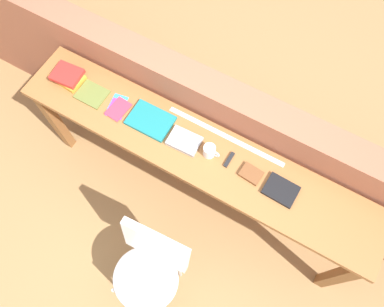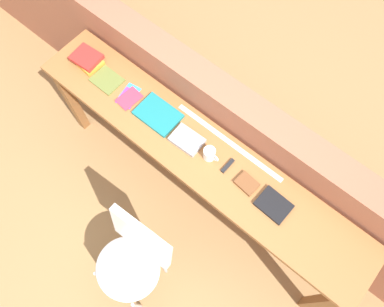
{
  "view_description": "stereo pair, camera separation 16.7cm",
  "coord_description": "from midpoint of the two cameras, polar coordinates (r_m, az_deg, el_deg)",
  "views": [
    {
      "loc": [
        0.46,
        -0.56,
        3.04
      ],
      "look_at": [
        0.0,
        0.25,
        0.9
      ],
      "focal_mm": 35.0,
      "sensor_mm": 36.0,
      "label": 1
    },
    {
      "loc": [
        0.6,
        -0.46,
        3.04
      ],
      "look_at": [
        0.0,
        0.25,
        0.9
      ],
      "focal_mm": 35.0,
      "sensor_mm": 36.0,
      "label": 2
    }
  ],
  "objects": [
    {
      "name": "ground_plane",
      "position": [
        3.13,
        -3.86,
        -10.39
      ],
      "size": [
        40.0,
        40.0,
        0.0
      ],
      "primitive_type": "plane",
      "color": "#9E7547"
    },
    {
      "name": "brick_wall_back",
      "position": [
        2.79,
        2.26,
        3.42
      ],
      "size": [
        6.0,
        0.2,
        1.11
      ],
      "primitive_type": "cube",
      "color": "#9E5B42",
      "rests_on": "ground"
    },
    {
      "name": "sideboard",
      "position": [
        2.5,
        -1.34,
        -0.7
      ],
      "size": [
        2.5,
        0.44,
        0.88
      ],
      "color": "#996033",
      "rests_on": "ground"
    },
    {
      "name": "chair_white_moulded",
      "position": [
        2.56,
        -8.46,
        -17.0
      ],
      "size": [
        0.47,
        0.48,
        0.89
      ],
      "color": "white",
      "rests_on": "ground"
    },
    {
      "name": "book_stack_leftmost",
      "position": [
        2.76,
        -20.15,
        10.88
      ],
      "size": [
        0.23,
        0.18,
        0.07
      ],
      "color": "gold",
      "rests_on": "sideboard"
    },
    {
      "name": "magazine_cycling",
      "position": [
        2.66,
        -16.76,
        8.51
      ],
      "size": [
        0.2,
        0.16,
        0.01
      ],
      "primitive_type": "cube",
      "rotation": [
        0.0,
        0.0,
        -0.0
      ],
      "color": "olive",
      "rests_on": "sideboard"
    },
    {
      "name": "pamphlet_pile_colourful",
      "position": [
        2.56,
        -13.14,
        6.68
      ],
      "size": [
        0.15,
        0.2,
        0.01
      ],
      "color": "#3399D8",
      "rests_on": "sideboard"
    },
    {
      "name": "book_open_centre",
      "position": [
        2.47,
        -8.28,
        4.86
      ],
      "size": [
        0.29,
        0.21,
        0.02
      ],
      "primitive_type": "cube",
      "rotation": [
        0.0,
        0.0,
        0.01
      ],
      "color": "#19757A",
      "rests_on": "sideboard"
    },
    {
      "name": "book_grey_hardcover",
      "position": [
        2.37,
        -3.18,
        1.75
      ],
      "size": [
        0.21,
        0.15,
        0.03
      ],
      "primitive_type": "cube",
      "rotation": [
        0.0,
        0.0,
        0.04
      ],
      "color": "#9E9EA3",
      "rests_on": "sideboard"
    },
    {
      "name": "mug",
      "position": [
        2.31,
        0.66,
        0.21
      ],
      "size": [
        0.11,
        0.08,
        0.09
      ],
      "color": "white",
      "rests_on": "sideboard"
    },
    {
      "name": "multitool_folded",
      "position": [
        2.33,
        3.64,
        -1.11
      ],
      "size": [
        0.03,
        0.11,
        0.02
      ],
      "primitive_type": "cube",
      "rotation": [
        0.0,
        0.0,
        -0.02
      ],
      "color": "black",
      "rests_on": "sideboard"
    },
    {
      "name": "leather_journal_brown",
      "position": [
        2.31,
        6.95,
        -3.26
      ],
      "size": [
        0.14,
        0.11,
        0.02
      ],
      "primitive_type": "cube",
      "rotation": [
        0.0,
        0.0,
        -0.09
      ],
      "color": "brown",
      "rests_on": "sideboard"
    },
    {
      "name": "book_repair_rightmost",
      "position": [
        2.3,
        11.37,
        -5.67
      ],
      "size": [
        0.2,
        0.16,
        0.02
      ],
      "primitive_type": "cube",
      "rotation": [
        0.0,
        0.0,
        -0.04
      ],
      "color": "black",
      "rests_on": "sideboard"
    },
    {
      "name": "ruler_metal_back_edge",
      "position": [
        2.41,
        3.15,
        2.51
      ],
      "size": [
        0.82,
        0.03,
        0.0
      ],
      "primitive_type": "cube",
      "color": "silver",
      "rests_on": "sideboard"
    }
  ]
}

